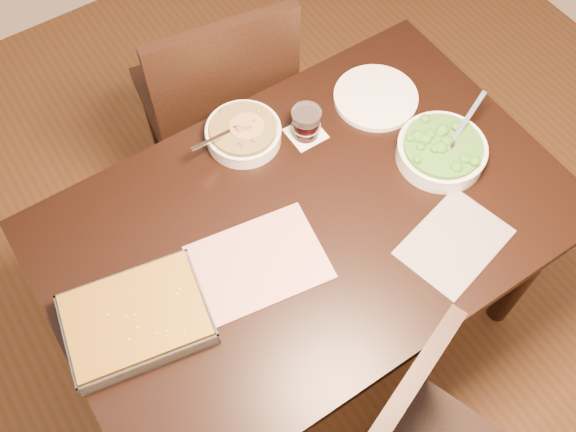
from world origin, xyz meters
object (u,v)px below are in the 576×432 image
object	(u,v)px
baking_dish	(137,319)
wine_tumbler	(306,122)
table	(308,236)
stew_bowl	(243,133)
broccoli_bowl	(442,150)
chair_far	(219,101)
dinner_plate	(376,97)

from	to	relation	value
baking_dish	wine_tumbler	distance (m)	0.72
table	stew_bowl	bearing A→B (deg)	90.90
broccoli_bowl	baking_dish	world-z (taller)	broccoli_bowl
baking_dish	chair_far	world-z (taller)	chair_far
wine_tumbler	dinner_plate	xyz separation A→B (m)	(0.25, -0.01, -0.04)
wine_tumbler	stew_bowl	bearing A→B (deg)	152.75
stew_bowl	dinner_plate	xyz separation A→B (m)	(0.41, -0.09, -0.02)
stew_bowl	wine_tumbler	distance (m)	0.18
table	chair_far	bearing A→B (deg)	83.26
broccoli_bowl	table	bearing A→B (deg)	174.78
stew_bowl	broccoli_bowl	bearing A→B (deg)	-40.16
table	stew_bowl	world-z (taller)	stew_bowl
stew_bowl	chair_far	world-z (taller)	chair_far
baking_dish	stew_bowl	bearing A→B (deg)	44.84
baking_dish	wine_tumbler	world-z (taller)	wine_tumbler
table	baking_dish	world-z (taller)	baking_dish
broccoli_bowl	wine_tumbler	xyz separation A→B (m)	(-0.27, 0.28, 0.02)
broccoli_bowl	baking_dish	xyz separation A→B (m)	(-0.94, 0.02, -0.00)
stew_bowl	chair_far	xyz separation A→B (m)	(0.08, 0.32, -0.22)
stew_bowl	chair_far	bearing A→B (deg)	75.76
table	broccoli_bowl	world-z (taller)	broccoli_bowl
table	wine_tumbler	xyz separation A→B (m)	(0.16, 0.24, 0.15)
baking_dish	table	bearing A→B (deg)	12.98
baking_dish	wine_tumbler	bearing A→B (deg)	32.16
stew_bowl	baking_dish	size ratio (longest dim) A/B	0.64
baking_dish	broccoli_bowl	bearing A→B (deg)	9.77
table	chair_far	world-z (taller)	chair_far
stew_bowl	wine_tumbler	bearing A→B (deg)	-27.25
wine_tumbler	chair_far	distance (m)	0.48
broccoli_bowl	dinner_plate	bearing A→B (deg)	94.23
broccoli_bowl	wine_tumbler	world-z (taller)	same
table	dinner_plate	bearing A→B (deg)	29.93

